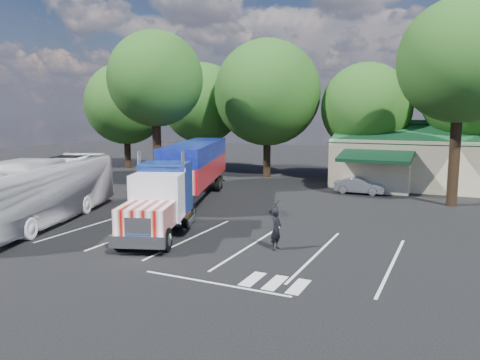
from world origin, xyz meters
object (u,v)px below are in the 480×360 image
at_px(bicycle, 276,206).
at_px(tour_bus, 41,191).
at_px(semi_truck, 189,170).
at_px(woman, 276,229).
at_px(silver_sedan, 360,186).

height_order(bicycle, tour_bus, tour_bus).
relative_size(semi_truck, tour_bus, 1.53).
distance_m(woman, silver_sedan, 16.51).
bearing_deg(semi_truck, tour_bus, -143.44).
distance_m(woman, tour_bus, 13.91).
bearing_deg(semi_truck, silver_sedan, 26.34).
bearing_deg(tour_bus, bicycle, 17.40).
xyz_separation_m(bicycle, tour_bus, (-11.16, -7.81, 1.34)).
height_order(woman, bicycle, woman).
relative_size(bicycle, tour_bus, 0.14).
bearing_deg(woman, semi_truck, 56.86).
relative_size(tour_bus, silver_sedan, 3.45).
height_order(woman, silver_sedan, woman).
height_order(tour_bus, silver_sedan, tour_bus).
distance_m(woman, bicycle, 7.52).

